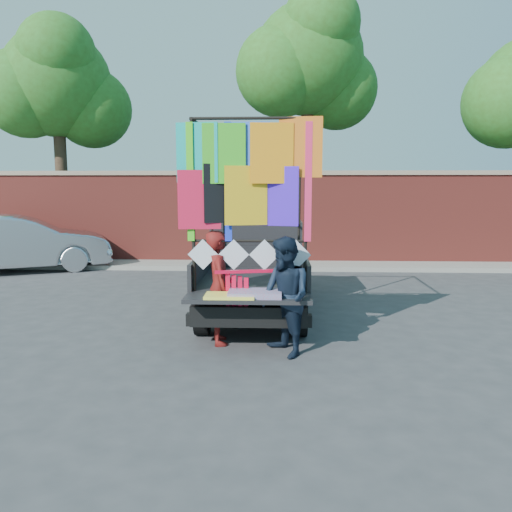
{
  "coord_description": "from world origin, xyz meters",
  "views": [
    {
      "loc": [
        0.11,
        -7.03,
        2.21
      ],
      "look_at": [
        -0.18,
        -0.03,
        1.22
      ],
      "focal_mm": 35.0,
      "sensor_mm": 36.0,
      "label": 1
    }
  ],
  "objects_px": {
    "sedan": "(21,243)",
    "woman": "(219,287)",
    "man": "(285,297)",
    "pickup_truck": "(256,263)"
  },
  "relations": [
    {
      "from": "sedan",
      "to": "woman",
      "type": "xyz_separation_m",
      "value": [
        5.79,
        -5.69,
        0.07
      ]
    },
    {
      "from": "sedan",
      "to": "man",
      "type": "distance_m",
      "value": 9.11
    },
    {
      "from": "sedan",
      "to": "pickup_truck",
      "type": "bearing_deg",
      "value": -142.85
    },
    {
      "from": "woman",
      "to": "man",
      "type": "distance_m",
      "value": 1.03
    },
    {
      "from": "pickup_truck",
      "to": "man",
      "type": "height_order",
      "value": "pickup_truck"
    },
    {
      "from": "sedan",
      "to": "woman",
      "type": "distance_m",
      "value": 8.12
    },
    {
      "from": "sedan",
      "to": "woman",
      "type": "bearing_deg",
      "value": -158.93
    },
    {
      "from": "pickup_truck",
      "to": "woman",
      "type": "distance_m",
      "value": 2.37
    },
    {
      "from": "woman",
      "to": "sedan",
      "type": "bearing_deg",
      "value": 31.6
    },
    {
      "from": "sedan",
      "to": "woman",
      "type": "height_order",
      "value": "woman"
    }
  ]
}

